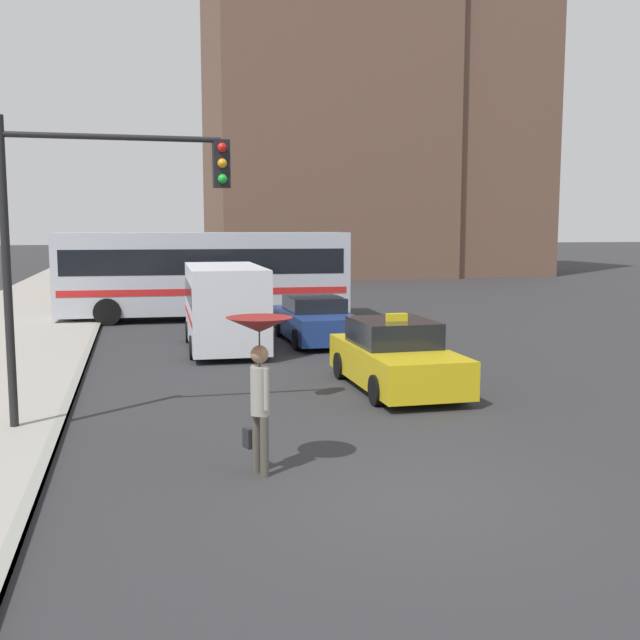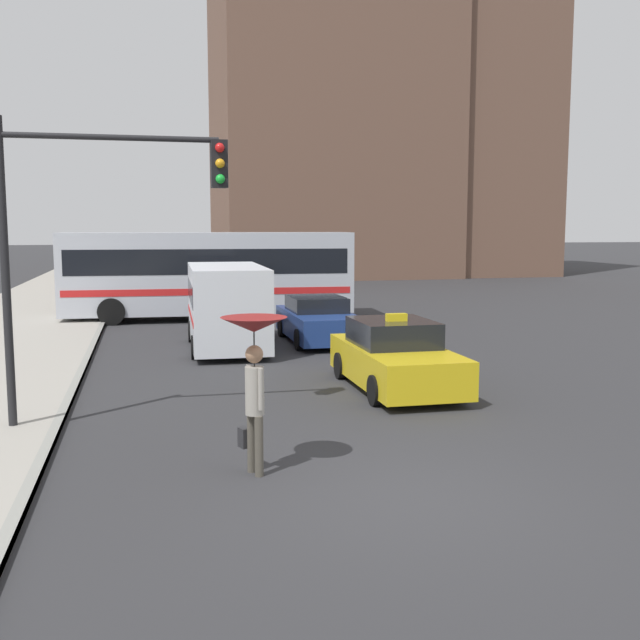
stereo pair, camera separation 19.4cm
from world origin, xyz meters
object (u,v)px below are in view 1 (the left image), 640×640
at_px(pedestrian_with_umbrella, 259,352).
at_px(traffic_light, 103,214).
at_px(city_bus, 205,271).
at_px(ambulance_van, 225,303).
at_px(sedan_red, 315,321).
at_px(taxi, 395,357).

xyz_separation_m(pedestrian_with_umbrella, traffic_light, (-2.12, 3.02, 1.92)).
bearing_deg(city_bus, ambulance_van, 2.17).
relative_size(sedan_red, city_bus, 0.41).
relative_size(taxi, traffic_light, 0.83).
height_order(sedan_red, traffic_light, traffic_light).
distance_m(sedan_red, pedestrian_with_umbrella, 12.25).
xyz_separation_m(city_bus, pedestrian_with_umbrella, (-0.84, -18.08, -0.08)).
xyz_separation_m(sedan_red, ambulance_van, (-2.79, -0.74, 0.67)).
distance_m(taxi, traffic_light, 6.78).
bearing_deg(taxi, city_bus, -77.82).
relative_size(taxi, pedestrian_with_umbrella, 1.96).
distance_m(city_bus, traffic_light, 15.46).
height_order(sedan_red, ambulance_van, ambulance_van).
relative_size(taxi, ambulance_van, 0.84).
relative_size(ambulance_van, pedestrian_with_umbrella, 2.32).
bearing_deg(ambulance_van, pedestrian_with_umbrella, 87.71).
relative_size(ambulance_van, traffic_light, 0.98).
height_order(sedan_red, pedestrian_with_umbrella, pedestrian_with_umbrella).
relative_size(ambulance_van, city_bus, 0.48).
bearing_deg(city_bus, pedestrian_with_umbrella, 0.10).
bearing_deg(city_bus, sedan_red, 25.79).
bearing_deg(ambulance_van, taxi, 117.43).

